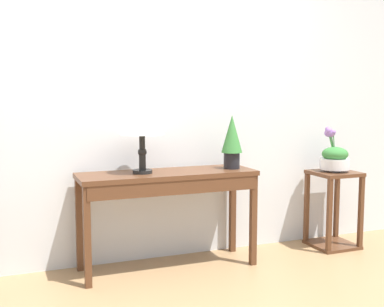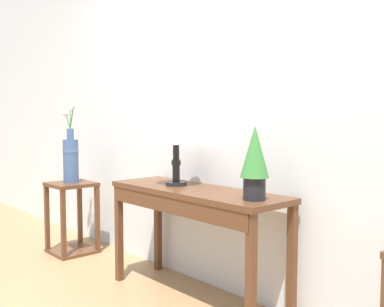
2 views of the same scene
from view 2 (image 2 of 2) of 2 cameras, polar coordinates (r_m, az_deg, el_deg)
The scene contains 6 objects.
back_wall_with_art at distance 3.13m, azimuth 2.81°, elevation 8.60°, with size 9.00×0.10×2.80m.
console_table at distance 2.85m, azimuth 0.03°, elevation -6.50°, with size 1.31×0.42×0.73m.
table_lamp at distance 2.96m, azimuth -2.05°, elevation 2.94°, with size 0.32×0.32×0.48m.
potted_plant_on_console at distance 2.45m, azimuth 8.01°, elevation -0.70°, with size 0.16×0.16×0.41m.
pedestal_stand_left at distance 4.08m, azimuth -15.07°, elevation -7.92°, with size 0.36×0.36×0.62m.
flower_vase_tall_left at distance 4.00m, azimuth -15.23°, elevation -0.28°, with size 0.17×0.14×0.68m.
Camera 2 is at (2.22, -0.86, 1.17)m, focal length 41.77 mm.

